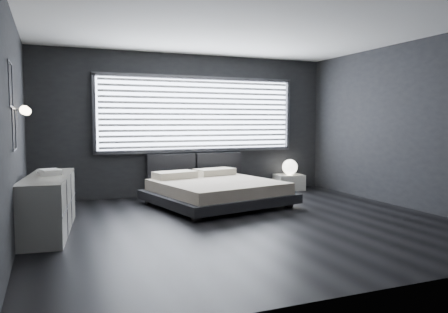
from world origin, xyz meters
name	(u,v)px	position (x,y,z in m)	size (l,w,h in m)	color
room	(246,126)	(0.00, 0.00, 1.40)	(6.04, 6.00, 2.80)	black
window	(199,114)	(0.20, 2.70, 1.61)	(4.14, 0.09, 1.52)	white
headboard	(195,166)	(0.09, 2.64, 0.57)	(1.96, 0.16, 0.52)	black
sconce_near	(24,110)	(-2.88, 0.05, 1.60)	(0.18, 0.11, 0.11)	silver
sconce_far	(26,111)	(-2.88, 0.65, 1.60)	(0.18, 0.11, 0.11)	silver
wall_art_upper	(11,85)	(-2.98, -0.55, 1.85)	(0.01, 0.48, 0.48)	#47474C
wall_art_lower	(14,129)	(-2.98, -0.30, 1.38)	(0.01, 0.48, 0.48)	#47474C
bed	(216,190)	(0.09, 1.43, 0.26)	(2.52, 2.45, 0.55)	black
nightstand	(289,182)	(2.14, 2.44, 0.17)	(0.57, 0.48, 0.33)	silver
orb_lamp	(290,167)	(2.14, 2.41, 0.49)	(0.32, 0.32, 0.32)	white
dresser	(49,204)	(-2.65, 0.47, 0.38)	(0.76, 1.93, 0.75)	silver
book_stack	(50,172)	(-2.62, 0.60, 0.79)	(0.32, 0.39, 0.07)	white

